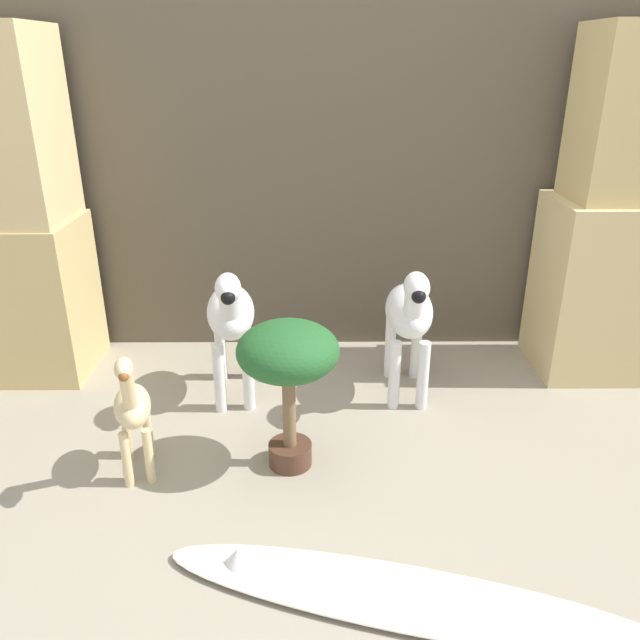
{
  "coord_description": "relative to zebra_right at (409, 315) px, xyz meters",
  "views": [
    {
      "loc": [
        0.01,
        -1.61,
        1.38
      ],
      "look_at": [
        0.03,
        0.82,
        0.35
      ],
      "focal_mm": 35.0,
      "sensor_mm": 36.0,
      "label": 1
    }
  ],
  "objects": [
    {
      "name": "wall_back",
      "position": [
        -0.4,
        0.58,
        0.72
      ],
      "size": [
        6.4,
        0.08,
        2.2
      ],
      "color": "brown",
      "rests_on": "ground_plane"
    },
    {
      "name": "rock_pillar_right",
      "position": [
        0.95,
        0.27,
        0.3
      ],
      "size": [
        0.6,
        0.45,
        1.51
      ],
      "color": "#DBC184",
      "rests_on": "ground_plane"
    },
    {
      "name": "surfboard",
      "position": [
        -0.16,
        -1.13,
        -0.36
      ],
      "size": [
        1.4,
        0.57,
        0.08
      ],
      "color": "silver",
      "rests_on": "ground_plane"
    },
    {
      "name": "zebra_left",
      "position": [
        -0.74,
        -0.01,
        0.0
      ],
      "size": [
        0.25,
        0.53,
        0.63
      ],
      "color": "white",
      "rests_on": "ground_plane"
    },
    {
      "name": "ground_plane",
      "position": [
        -0.4,
        -0.79,
        -0.38
      ],
      "size": [
        14.0,
        14.0,
        0.0
      ],
      "primitive_type": "plane",
      "color": "#9E937F"
    },
    {
      "name": "zebra_right",
      "position": [
        0.0,
        0.0,
        0.0
      ],
      "size": [
        0.22,
        0.53,
        0.63
      ],
      "color": "white",
      "rests_on": "ground_plane"
    },
    {
      "name": "rock_pillar_left",
      "position": [
        -1.75,
        0.27,
        0.35
      ],
      "size": [
        0.6,
        0.45,
        1.5
      ],
      "color": "#D1B775",
      "rests_on": "ground_plane"
    },
    {
      "name": "potted_palm_front",
      "position": [
        -0.49,
        -0.5,
        0.04
      ],
      "size": [
        0.35,
        0.35,
        0.56
      ],
      "color": "#513323",
      "rests_on": "ground_plane"
    },
    {
      "name": "giraffe_figurine",
      "position": [
        -1.02,
        -0.56,
        -0.11
      ],
      "size": [
        0.18,
        0.35,
        0.52
      ],
      "color": "beige",
      "rests_on": "ground_plane"
    }
  ]
}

